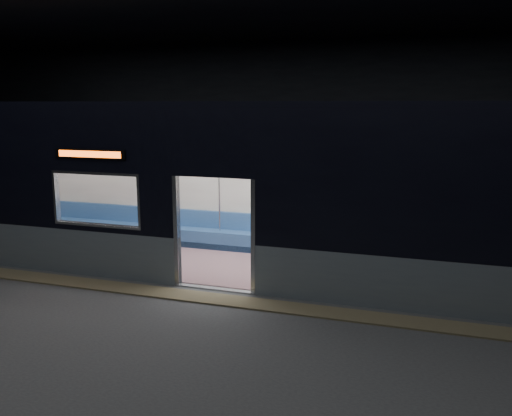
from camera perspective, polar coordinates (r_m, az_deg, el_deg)
The scene contains 7 objects.
station_floor at distance 9.05m, azimuth -6.90°, elevation -10.63°, with size 24.00×14.00×0.01m, color #47494C.
station_envelope at distance 8.43m, azimuth -7.48°, elevation 13.25°, with size 24.00×14.00×5.00m.
tactile_strip at distance 9.51m, azimuth -5.48°, elevation -9.38°, with size 22.80×0.50×0.03m, color #8C7F59.
metro_car at distance 10.88m, azimuth -1.44°, elevation 3.19°, with size 18.00×3.04×3.35m.
passenger at distance 11.45m, azimuth 13.63°, elevation -1.92°, with size 0.45×0.75×1.43m.
handbag at distance 11.25m, azimuth 13.55°, elevation -2.82°, with size 0.31×0.26×0.15m, color black.
transit_map at distance 11.62m, azimuth 15.02°, elevation 1.47°, with size 1.00×0.03×0.65m, color white.
Camera 1 is at (3.64, -7.60, 3.31)m, focal length 38.00 mm.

